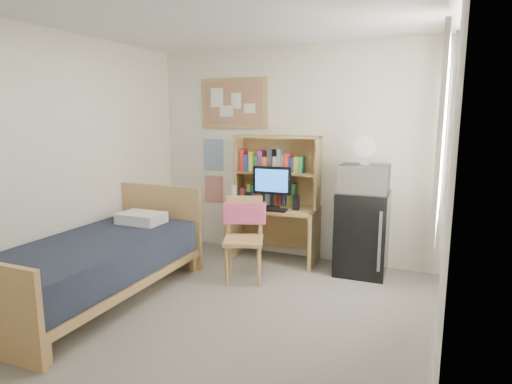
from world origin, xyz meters
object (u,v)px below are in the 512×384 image
at_px(desk, 273,234).
at_px(microwave, 364,179).
at_px(bed, 95,270).
at_px(desk_fan, 365,152).
at_px(speaker_left, 248,199).
at_px(desk_chair, 243,240).
at_px(mini_fridge, 362,233).
at_px(bulletin_board, 234,103).
at_px(speaker_right, 296,203).
at_px(monitor, 272,188).

distance_m(desk, microwave, 1.31).
height_order(bed, desk_fan, desk_fan).
bearing_deg(desk, speaker_left, -168.69).
relative_size(desk_chair, bed, 0.42).
bearing_deg(speaker_left, mini_fridge, -0.32).
bearing_deg(mini_fridge, desk, 177.61).
xyz_separation_m(bulletin_board, speaker_left, (0.38, -0.36, -1.16)).
relative_size(mini_fridge, speaker_right, 5.40).
bearing_deg(speaker_right, desk_fan, -2.06).
height_order(monitor, microwave, microwave).
bearing_deg(speaker_left, microwave, -1.16).
bearing_deg(desk_chair, monitor, 64.36).
bearing_deg(mini_fridge, microwave, -90.00).
xyz_separation_m(mini_fridge, monitor, (-1.07, -0.06, 0.45)).
bearing_deg(desk_chair, speaker_right, 42.05).
distance_m(bulletin_board, desk, 1.74).
distance_m(mini_fridge, speaker_left, 1.40).
height_order(desk_chair, desk_fan, desk_fan).
relative_size(mini_fridge, desk_fan, 3.41).
height_order(speaker_right, microwave, microwave).
bearing_deg(microwave, speaker_left, -179.94).
height_order(bulletin_board, desk_fan, bulletin_board).
height_order(bed, monitor, monitor).
bearing_deg(desk, bulletin_board, 153.22).
distance_m(desk_chair, desk_fan, 1.62).
xyz_separation_m(bulletin_board, monitor, (0.68, -0.34, -1.00)).
distance_m(bulletin_board, microwave, 1.96).
height_order(bulletin_board, speaker_right, bulletin_board).
bearing_deg(mini_fridge, speaker_left, -179.10).
distance_m(speaker_right, desk_fan, 0.99).
bearing_deg(monitor, speaker_right, -0.00).
relative_size(bulletin_board, desk_chair, 1.04).
distance_m(bed, microwave, 2.94).
bearing_deg(desk_fan, mini_fridge, 90.00).
distance_m(bulletin_board, desk_chair, 1.90).
bearing_deg(speaker_left, bulletin_board, 132.12).
bearing_deg(speaker_left, desk, 11.31).
relative_size(desk_chair, microwave, 1.74).
distance_m(microwave, desk_fan, 0.29).
bearing_deg(desk, desk_fan, -4.68).
height_order(desk, desk_chair, desk_chair).
bearing_deg(speaker_right, desk_chair, -120.23).
relative_size(desk, monitor, 2.17).
xyz_separation_m(microwave, desk_fan, (0.00, 0.00, 0.29)).
distance_m(speaker_left, desk_fan, 1.50).
bearing_deg(monitor, desk, 90.00).
bearing_deg(bulletin_board, desk_chair, -58.50).
height_order(desk_chair, mini_fridge, mini_fridge).
xyz_separation_m(desk_chair, speaker_left, (-0.25, 0.66, 0.31)).
relative_size(bulletin_board, mini_fridge, 1.00).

